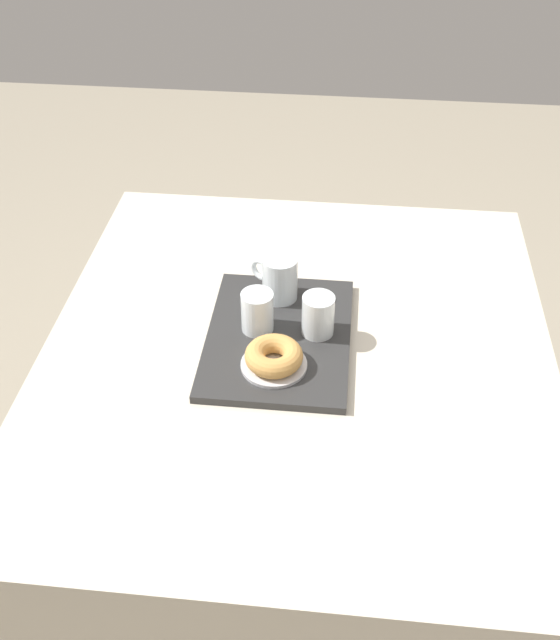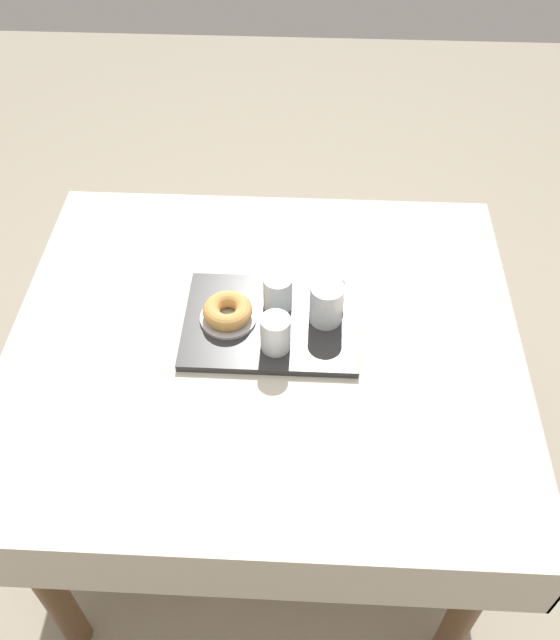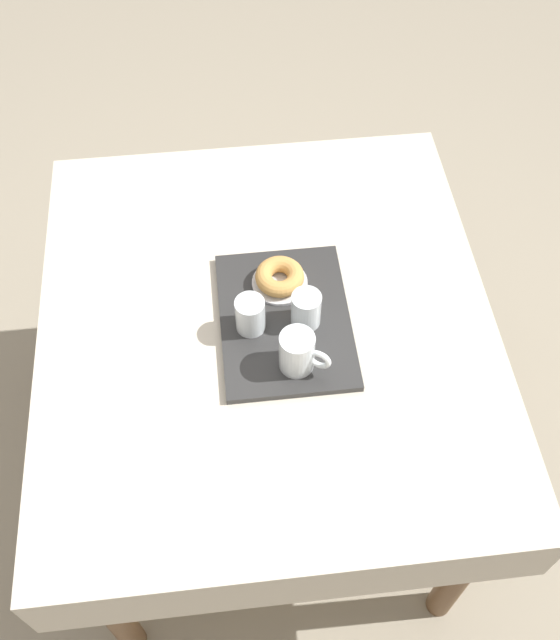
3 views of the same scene
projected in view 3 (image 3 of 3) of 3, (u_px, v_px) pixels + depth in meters
name	position (u px, v px, depth m)	size (l,w,h in m)	color
ground_plane	(270.00, 460.00, 2.20)	(6.00, 6.00, 0.00)	gray
dining_table	(267.00, 345.00, 1.68)	(1.11, 0.99, 0.74)	beige
serving_tray	(285.00, 320.00, 1.58)	(0.38, 0.28, 0.02)	#2D2D2D
tea_mug_left	(298.00, 353.00, 1.47)	(0.08, 0.10, 0.10)	white
water_glass_near	(250.00, 316.00, 1.53)	(0.06, 0.06, 0.08)	white
water_glass_far	(306.00, 310.00, 1.54)	(0.06, 0.06, 0.08)	white
donut_plate_left	(280.00, 283.00, 1.63)	(0.12, 0.12, 0.01)	silver
sugar_donut_left	(280.00, 277.00, 1.61)	(0.11, 0.11, 0.04)	tan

